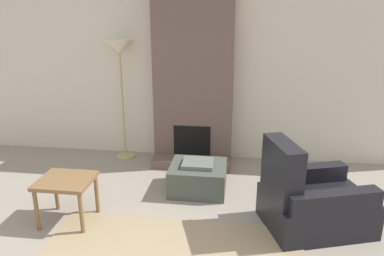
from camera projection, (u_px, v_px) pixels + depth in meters
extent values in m
cube|color=beige|center=(195.00, 72.00, 5.48)|extent=(6.95, 0.06, 2.60)
cube|color=brown|center=(194.00, 74.00, 5.29)|extent=(1.12, 0.34, 2.60)
cube|color=brown|center=(191.00, 163.00, 5.39)|extent=(1.12, 0.28, 0.13)
cube|color=black|center=(192.00, 141.00, 5.43)|extent=(0.53, 0.02, 0.45)
cube|color=#474C42|center=(198.00, 178.00, 4.71)|extent=(0.69, 0.63, 0.34)
cube|color=#60665B|center=(198.00, 163.00, 4.65)|extent=(0.38, 0.35, 0.05)
cube|color=black|center=(316.00, 210.00, 3.94)|extent=(1.22, 1.05, 0.37)
cube|color=black|center=(280.00, 188.00, 3.77)|extent=(0.38, 0.64, 0.98)
cube|color=black|center=(332.00, 218.00, 3.63)|extent=(0.94, 0.44, 0.56)
cube|color=black|center=(303.00, 189.00, 4.19)|extent=(0.94, 0.44, 0.56)
cube|color=brown|center=(65.00, 181.00, 3.94)|extent=(0.56, 0.50, 0.04)
cylinder|color=brown|center=(37.00, 210.00, 3.85)|extent=(0.04, 0.04, 0.46)
cylinder|color=brown|center=(81.00, 214.00, 3.79)|extent=(0.04, 0.04, 0.46)
cylinder|color=brown|center=(56.00, 191.00, 4.25)|extent=(0.04, 0.04, 0.46)
cylinder|color=brown|center=(97.00, 194.00, 4.19)|extent=(0.04, 0.04, 0.46)
cylinder|color=tan|center=(126.00, 156.00, 5.80)|extent=(0.28, 0.28, 0.02)
cylinder|color=tan|center=(123.00, 107.00, 5.55)|extent=(0.03, 0.03, 1.56)
cone|color=silver|center=(119.00, 46.00, 5.27)|extent=(0.41, 0.41, 0.19)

